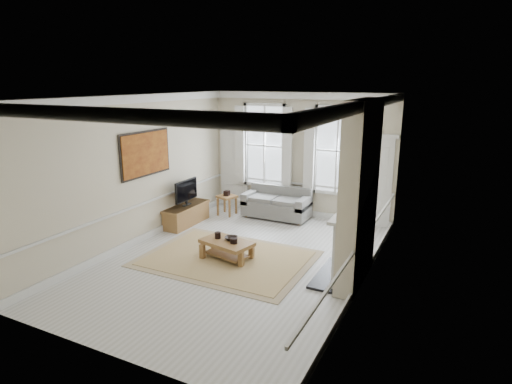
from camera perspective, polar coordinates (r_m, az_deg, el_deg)
The scene contains 23 objects.
floor at distance 9.16m, azimuth -2.46°, elevation -9.13°, with size 7.20×7.20×0.00m, color #B7B5AD.
ceiling at distance 8.38m, azimuth -2.71°, elevation 12.65°, with size 7.20×7.20×0.00m, color white.
back_wall at distance 11.83m, azimuth 5.89°, elevation 4.90°, with size 5.20×5.20×0.00m, color beige.
left_wall at distance 10.10m, azimuth -15.63°, elevation 2.75°, with size 7.20×7.20×0.00m, color beige.
right_wall at distance 7.73m, azimuth 14.55°, elevation -0.75°, with size 7.20×7.20×0.00m, color beige.
window_left at distance 12.15m, azimuth 1.17°, elevation 6.20°, with size 1.26×0.20×2.20m, color #B2BCC6, non-canonical shape.
window_right at distance 11.43m, azimuth 10.78°, elevation 5.40°, with size 1.26×0.20×2.20m, color #B2BCC6, non-canonical shape.
door_left at distance 12.74m, azimuth -2.91°, elevation 3.15°, with size 0.90×0.08×2.30m, color silver.
door_right at distance 11.36m, azimuth 15.46°, elevation 1.21°, with size 0.90×0.08×2.30m, color silver.
painting at distance 10.23m, azimuth -14.48°, elevation 4.97°, with size 0.05×1.66×1.06m, color #A7611C.
chimney_breast at distance 7.96m, azimuth 13.62°, elevation -0.26°, with size 0.35×1.70×3.38m, color beige.
hearth at distance 8.63m, azimuth 10.15°, elevation -10.74°, with size 0.55×1.50×0.05m, color black.
fireplace at distance 8.30m, azimuth 11.70°, elevation -6.55°, with size 0.21×1.45×1.33m.
mirror at distance 7.93m, azimuth 12.26°, elevation 2.36°, with size 0.06×1.26×1.06m, color gold.
sofa at distance 11.85m, azimuth 2.87°, elevation -1.70°, with size 1.80×0.88×0.85m.
side_table at distance 12.04m, azimuth -3.90°, elevation -0.98°, with size 0.58×0.58×0.56m.
rug at distance 9.25m, azimuth -3.88°, elevation -8.81°, with size 3.50×2.60×0.02m, color tan.
coffee_table at distance 9.13m, azimuth -3.92°, elevation -6.98°, with size 1.20×0.86×0.41m.
ceramic_pot_a at distance 9.24m, azimuth -5.12°, elevation -5.77°, with size 0.13×0.13×0.13m, color black.
ceramic_pot_b at distance 8.95m, azimuth -2.98°, elevation -6.51°, with size 0.15×0.15×0.11m, color black.
bowl at distance 9.15m, azimuth -3.34°, elevation -6.18°, with size 0.27×0.27×0.07m, color black.
tv_stand at distance 11.41m, azimuth -9.24°, elevation -3.01°, with size 0.47×1.47×0.52m, color brown.
tv at distance 11.22m, azimuth -9.28°, elevation 0.17°, with size 0.08×0.90×0.68m.
Camera 1 is at (4.06, -7.33, 3.70)m, focal length 30.00 mm.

